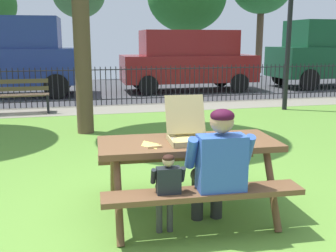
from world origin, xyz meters
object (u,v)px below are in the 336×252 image
at_px(picnic_table_foreground, 188,157).
at_px(lamp_post_walkway, 290,14).
at_px(pizza_box_open, 188,133).
at_px(parked_car_left, 5,55).
at_px(adult_at_table, 218,165).
at_px(parked_car_right, 333,52).
at_px(pizza_slice_on_table, 151,145).
at_px(park_bench_center, 15,97).
at_px(parked_car_center, 188,59).
at_px(child_at_table, 167,187).

bearing_deg(picnic_table_foreground, lamp_post_walkway, 52.65).
xyz_separation_m(pizza_box_open, parked_car_left, (-3.11, 9.84, 0.45)).
relative_size(adult_at_table, parked_car_right, 0.25).
bearing_deg(pizza_slice_on_table, lamp_post_walkway, 50.55).
height_order(pizza_slice_on_table, adult_at_table, adult_at_table).
distance_m(lamp_post_walkway, parked_car_left, 8.57).
height_order(park_bench_center, parked_car_center, parked_car_center).
height_order(child_at_table, parked_car_left, parked_car_left).
relative_size(picnic_table_foreground, child_at_table, 2.31).
relative_size(lamp_post_walkway, parked_car_center, 0.84).
bearing_deg(adult_at_table, pizza_slice_on_table, 141.77).
relative_size(lamp_post_walkway, parked_car_left, 0.81).
distance_m(pizza_slice_on_table, park_bench_center, 6.87).
bearing_deg(adult_at_table, parked_car_right, 50.72).
bearing_deg(child_at_table, parked_car_right, 49.21).
height_order(adult_at_table, parked_car_center, parked_car_center).
xyz_separation_m(child_at_table, park_bench_center, (-2.13, 6.97, -0.08)).
xyz_separation_m(pizza_box_open, adult_at_table, (0.13, -0.50, -0.20)).
bearing_deg(child_at_table, pizza_box_open, 56.39).
relative_size(picnic_table_foreground, pizza_slice_on_table, 6.65).
bearing_deg(parked_car_right, park_bench_center, -163.00).
relative_size(parked_car_left, parked_car_center, 1.04).
distance_m(picnic_table_foreground, parked_car_left, 10.34).
distance_m(adult_at_table, park_bench_center, 7.44).
relative_size(pizza_slice_on_table, parked_car_center, 0.06).
xyz_separation_m(pizza_slice_on_table, parked_car_right, (9.00, 9.93, 0.53)).
xyz_separation_m(pizza_slice_on_table, child_at_table, (0.06, -0.43, -0.28)).
height_order(pizza_box_open, adult_at_table, pizza_box_open).
distance_m(parked_car_center, parked_car_right, 5.74).
relative_size(pizza_slice_on_table, lamp_post_walkway, 0.07).
xyz_separation_m(picnic_table_foreground, parked_car_center, (2.86, 9.84, 0.50)).
bearing_deg(parked_car_center, lamp_post_walkway, -72.88).
distance_m(pizza_box_open, child_at_table, 0.71).
bearing_deg(child_at_table, lamp_post_walkway, 52.98).
distance_m(pizza_slice_on_table, parked_car_left, 10.30).
distance_m(pizza_slice_on_table, parked_car_center, 10.45).
bearing_deg(picnic_table_foreground, pizza_slice_on_table, -167.58).
relative_size(picnic_table_foreground, adult_at_table, 1.57).
xyz_separation_m(picnic_table_foreground, parked_car_left, (-3.11, 9.84, 0.71)).
relative_size(pizza_slice_on_table, adult_at_table, 0.24).
bearing_deg(lamp_post_walkway, parked_car_center, 107.12).
xyz_separation_m(pizza_slice_on_table, park_bench_center, (-2.07, 6.54, -0.36)).
height_order(picnic_table_foreground, parked_car_center, parked_car_center).
bearing_deg(park_bench_center, pizza_slice_on_table, -72.41).
relative_size(child_at_table, lamp_post_walkway, 0.21).
height_order(pizza_slice_on_table, parked_car_left, parked_car_left).
height_order(adult_at_table, park_bench_center, adult_at_table).
distance_m(pizza_slice_on_table, lamp_post_walkway, 7.41).
xyz_separation_m(child_at_table, parked_car_left, (-2.77, 10.35, 0.81)).
xyz_separation_m(picnic_table_foreground, parked_car_right, (8.59, 9.84, 0.71)).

